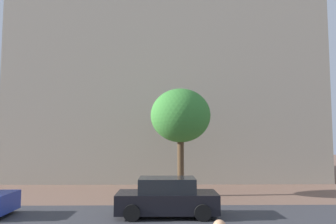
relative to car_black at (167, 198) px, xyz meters
name	(u,v)px	position (x,y,z in m)	size (l,w,h in m)	color
ground_plane	(160,214)	(-0.28, 0.44, -0.73)	(120.00, 120.00, 0.00)	brown
landmark_building	(165,75)	(-0.02, 17.08, 8.54)	(23.88, 15.35, 36.59)	#B2A893
car_black	(167,198)	(0.00, 0.00, 0.00)	(4.05, 2.06, 1.54)	black
tree_curb_far	(180,116)	(0.82, 4.89, 3.70)	(3.36, 3.36, 5.98)	#4C3823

